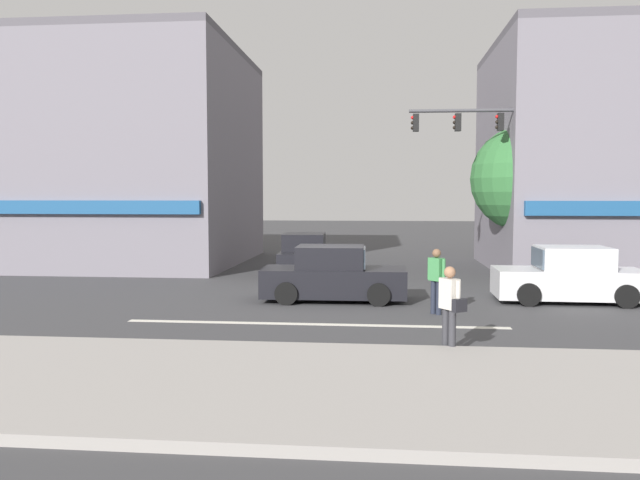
{
  "coord_description": "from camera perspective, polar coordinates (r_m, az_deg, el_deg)",
  "views": [
    {
      "loc": [
        1.54,
        -17.84,
        2.98
      ],
      "look_at": [
        -0.42,
        2.0,
        1.6
      ],
      "focal_mm": 35.0,
      "sensor_mm": 36.0,
      "label": 1
    }
  ],
  "objects": [
    {
      "name": "sidewalk_curb",
      "position": [
        9.9,
        -3.67,
        -13.09
      ],
      "size": [
        40.0,
        5.0,
        0.16
      ],
      "primitive_type": "cube",
      "color": "#9E9993",
      "rests_on": "ground"
    },
    {
      "name": "sedan_crossing_leftbound",
      "position": [
        19.03,
        21.86,
        -3.18
      ],
      "size": [
        4.13,
        1.94,
        1.58
      ],
      "color": "silver",
      "rests_on": "ground"
    },
    {
      "name": "sedan_parked_curbside",
      "position": [
        24.07,
        -1.43,
        -1.45
      ],
      "size": [
        2.02,
        4.17,
        1.58
      ],
      "color": "black",
      "rests_on": "ground"
    },
    {
      "name": "utility_pole_far_right",
      "position": [
        26.85,
        20.02,
        6.54
      ],
      "size": [
        1.4,
        0.22,
        8.3
      ],
      "color": "brown",
      "rests_on": "ground"
    },
    {
      "name": "lane_marking_stripe",
      "position": [
        14.73,
        -0.5,
        -7.7
      ],
      "size": [
        9.0,
        0.24,
        0.01
      ],
      "primitive_type": "cube",
      "color": "silver",
      "rests_on": "ground"
    },
    {
      "name": "pedestrian_foreground_with_bag",
      "position": [
        12.12,
        11.81,
        -5.77
      ],
      "size": [
        0.5,
        0.65,
        1.67
      ],
      "color": "#333338",
      "rests_on": "ground"
    },
    {
      "name": "street_tree",
      "position": [
        24.35,
        18.1,
        5.34
      ],
      "size": [
        3.88,
        3.88,
        5.6
      ],
      "color": "#4C3823",
      "rests_on": "ground"
    },
    {
      "name": "sedan_crossing_center",
      "position": [
        17.94,
        1.22,
        -3.31
      ],
      "size": [
        4.14,
        1.95,
        1.58
      ],
      "color": "black",
      "rests_on": "ground"
    },
    {
      "name": "building_left_block",
      "position": [
        29.83,
        -17.36,
        7.23
      ],
      "size": [
        10.61,
        10.79,
        9.55
      ],
      "color": "slate",
      "rests_on": "ground"
    },
    {
      "name": "pedestrian_mid_crossing",
      "position": [
        16.09,
        10.59,
        -3.36
      ],
      "size": [
        0.42,
        0.44,
        1.67
      ],
      "color": "#232838",
      "rests_on": "ground"
    },
    {
      "name": "traffic_light_mast",
      "position": [
        22.6,
        17.05,
        7.14
      ],
      "size": [
        4.89,
        0.29,
        6.2
      ],
      "color": "#47474C",
      "rests_on": "ground"
    },
    {
      "name": "utility_pole_near_left",
      "position": [
        25.11,
        -14.47,
        6.54
      ],
      "size": [
        1.4,
        0.22,
        8.03
      ],
      "color": "brown",
      "rests_on": "ground"
    },
    {
      "name": "ground_plane",
      "position": [
        18.16,
        0.69,
        -5.49
      ],
      "size": [
        120.0,
        120.0,
        0.0
      ],
      "primitive_type": "plane",
      "color": "#3D3D3F"
    }
  ]
}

